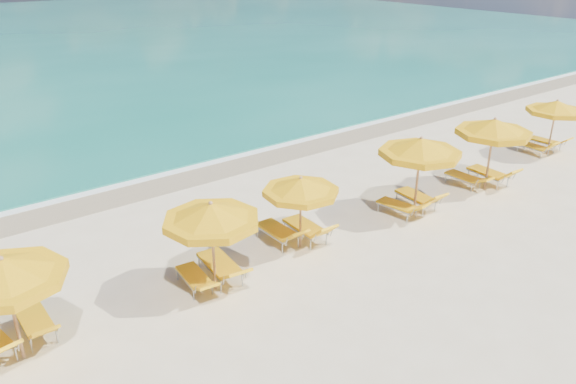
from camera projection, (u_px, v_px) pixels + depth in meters
ground_plane at (320, 247)px, 15.98m from camera, size 120.00×120.00×0.00m
wet_sand_band at (194, 172)px, 21.35m from camera, size 120.00×2.60×0.01m
foam_line at (184, 166)px, 21.93m from camera, size 120.00×1.20×0.03m
whitecap_far at (179, 74)px, 37.88m from camera, size 18.00×0.30×0.05m
umbrella_1 at (4, 272)px, 10.85m from camera, size 2.62×2.62×2.42m
umbrella_2 at (211, 215)px, 13.21m from camera, size 2.79×2.79×2.40m
umbrella_3 at (301, 187)px, 15.29m from camera, size 2.62×2.62×2.16m
umbrella_4 at (420, 148)px, 17.17m from camera, size 2.62×2.62×2.58m
umbrella_5 at (494, 128)px, 19.07m from camera, size 2.73×2.73×2.59m
umbrella_6 at (556, 108)px, 22.44m from camera, size 2.92×2.92×2.31m
lounger_1_right at (37, 327)px, 12.27m from camera, size 0.61×1.77×0.79m
lounger_2_left at (195, 281)px, 13.99m from camera, size 0.70×1.71×0.62m
lounger_2_right at (221, 270)px, 14.37m from camera, size 0.86×2.07×0.84m
lounger_3_left at (278, 236)px, 16.13m from camera, size 0.66×1.87×0.83m
lounger_3_right at (306, 232)px, 16.32m from camera, size 0.72×1.92×0.88m
lounger_4_left at (398, 209)px, 17.83m from camera, size 0.80×1.74×0.69m
lounger_4_right at (417, 201)px, 18.36m from camera, size 0.76×1.86×0.85m
lounger_5_left at (464, 180)px, 20.04m from camera, size 0.58×1.73×0.62m
lounger_5_right at (489, 177)px, 20.24m from camera, size 0.77×1.95×0.88m
lounger_6_left at (534, 150)px, 23.11m from camera, size 0.63×1.62×0.77m
lounger_6_right at (546, 144)px, 23.72m from camera, size 0.61×1.69×0.74m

